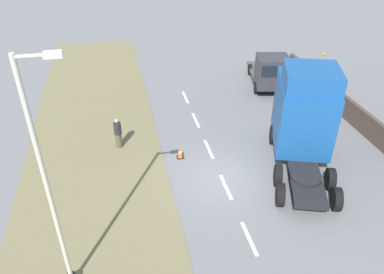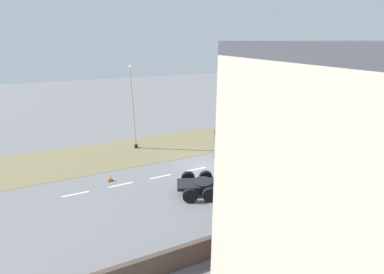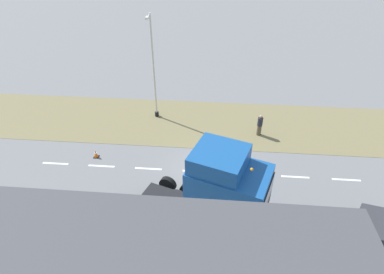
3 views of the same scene
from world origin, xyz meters
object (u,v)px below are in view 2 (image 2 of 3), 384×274
(parked_car, at_px, (280,250))
(traffic_cone_trailing, at_px, (216,154))
(flatbed_truck, at_px, (337,164))
(lamp_post, at_px, (133,112))
(lorry_cab, at_px, (243,160))
(pedestrian, at_px, (216,135))
(traffic_cone_lead, at_px, (110,178))

(parked_car, relative_size, traffic_cone_trailing, 7.88)
(flatbed_truck, bearing_deg, parked_car, 128.47)
(parked_car, height_order, traffic_cone_trailing, parked_car)
(flatbed_truck, height_order, lamp_post, lamp_post)
(lorry_cab, distance_m, lamp_post, 12.32)
(flatbed_truck, distance_m, traffic_cone_trailing, 10.12)
(lorry_cab, relative_size, lamp_post, 0.85)
(lorry_cab, bearing_deg, traffic_cone_trailing, -171.61)
(lorry_cab, xyz_separation_m, parked_car, (6.45, -2.06, -1.55))
(lamp_post, bearing_deg, pedestrian, 76.50)
(lorry_cab, bearing_deg, pedestrian, -178.05)
(lorry_cab, height_order, traffic_cone_lead, lorry_cab)
(lamp_post, xyz_separation_m, pedestrian, (1.98, 8.23, -3.02))
(pedestrian, bearing_deg, lorry_cab, -17.22)
(traffic_cone_lead, bearing_deg, flatbed_truck, 67.49)
(parked_car, height_order, traffic_cone_lead, parked_car)
(lamp_post, bearing_deg, parked_car, 11.01)
(pedestrian, distance_m, traffic_cone_trailing, 3.50)
(lamp_post, height_order, traffic_cone_trailing, lamp_post)
(pedestrian, xyz_separation_m, traffic_cone_trailing, (3.03, -1.65, -0.57))
(flatbed_truck, height_order, traffic_cone_trailing, flatbed_truck)
(traffic_cone_trailing, bearing_deg, traffic_cone_lead, -85.90)
(parked_car, relative_size, lamp_post, 0.55)
(parked_car, height_order, lamp_post, lamp_post)
(lamp_post, height_order, pedestrian, lamp_post)
(traffic_cone_lead, height_order, traffic_cone_trailing, same)
(flatbed_truck, bearing_deg, traffic_cone_lead, 79.69)
(pedestrian, height_order, traffic_cone_lead, pedestrian)
(flatbed_truck, distance_m, lamp_post, 18.40)
(lorry_cab, xyz_separation_m, traffic_cone_trailing, (-5.96, 1.13, -2.21))
(parked_car, bearing_deg, lamp_post, -163.33)
(lamp_post, bearing_deg, lorry_cab, 26.43)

